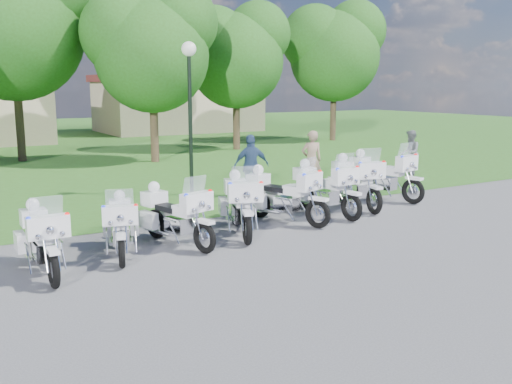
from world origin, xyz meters
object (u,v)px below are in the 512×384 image
lamp_post (190,82)px  bystander_a (312,160)px  motorcycle_1 (121,225)px  motorcycle_4 (283,194)px  motorcycle_7 (382,174)px  motorcycle_2 (175,214)px  motorcycle_0 (41,238)px  bystander_c (251,166)px  motorcycle_6 (355,181)px  motorcycle_3 (240,203)px  motorcycle_5 (324,187)px  bystander_b (410,153)px

lamp_post → bystander_a: (3.77, -1.08, -2.50)m
motorcycle_1 → bystander_a: bearing=-135.3°
motorcycle_4 → motorcycle_7: (4.18, 0.97, 0.03)m
motorcycle_2 → motorcycle_7: motorcycle_7 is taller
motorcycle_0 → bystander_c: 8.08m
motorcycle_0 → motorcycle_6: 8.79m
motorcycle_4 → motorcycle_6: bearing=170.2°
motorcycle_3 → bystander_a: size_ratio=1.23×
motorcycle_3 → motorcycle_6: motorcycle_6 is taller
bystander_a → motorcycle_5: bearing=75.5°
motorcycle_7 → motorcycle_6: bearing=6.0°
bystander_b → motorcycle_6: bearing=-13.5°
motorcycle_0 → motorcycle_3: 4.50m
motorcycle_6 → bystander_a: bystander_a is taller
motorcycle_5 → motorcycle_7: motorcycle_7 is taller
motorcycle_7 → bystander_c: bearing=-47.0°
motorcycle_7 → bystander_b: motorcycle_7 is taller
motorcycle_6 → motorcycle_0: bearing=22.7°
motorcycle_4 → bystander_b: bystander_b is taller
bystander_c → bystander_b: bearing=-163.9°
motorcycle_2 → motorcycle_3: (1.66, 0.13, 0.04)m
motorcycle_6 → bystander_a: bearing=-88.2°
motorcycle_3 → bystander_a: (4.72, 3.68, 0.26)m
motorcycle_5 → bystander_b: bystander_b is taller
motorcycle_4 → lamp_post: lamp_post is taller
motorcycle_4 → lamp_post: (-0.48, 4.36, 2.75)m
motorcycle_5 → lamp_post: size_ratio=0.54×
motorcycle_0 → motorcycle_2: motorcycle_2 is taller
motorcycle_1 → bystander_a: (7.60, 3.94, 0.35)m
bystander_c → motorcycle_3: bearing=67.8°
motorcycle_1 → motorcycle_2: bearing=-156.7°
motorcycle_3 → motorcycle_5: (2.87, 0.61, 0.01)m
motorcycle_3 → motorcycle_0: bearing=28.9°
bystander_a → bystander_b: (4.92, 0.48, -0.11)m
lamp_post → bystander_a: lamp_post is taller
motorcycle_7 → bystander_a: bearing=-81.0°
bystander_a → bystander_b: bystander_a is taller
motorcycle_3 → bystander_b: size_ratio=1.39×
motorcycle_0 → motorcycle_1: (1.58, 0.39, -0.03)m
motorcycle_7 → bystander_a: size_ratio=1.34×
motorcycle_3 → motorcycle_6: 4.29m
lamp_post → bystander_c: bearing=-38.4°
motorcycle_5 → bystander_c: size_ratio=1.33×
motorcycle_0 → motorcycle_2: (2.79, 0.52, 0.01)m
motorcycle_4 → motorcycle_7: motorcycle_7 is taller
motorcycle_0 → motorcycle_5: motorcycle_5 is taller
motorcycle_3 → motorcycle_7: size_ratio=0.92×
bystander_a → bystander_c: (-2.31, -0.08, -0.01)m
motorcycle_3 → motorcycle_4: motorcycle_4 is taller
motorcycle_0 → motorcycle_5: (7.32, 1.26, 0.06)m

